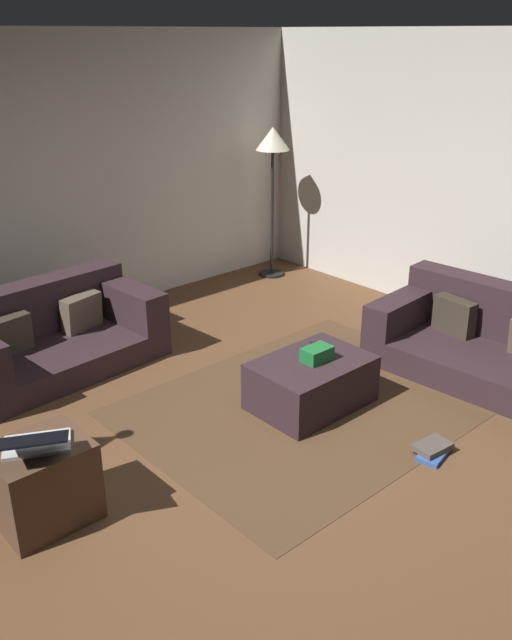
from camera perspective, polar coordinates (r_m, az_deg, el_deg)
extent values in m
plane|color=brown|center=(4.40, 0.59, -12.42)|extent=(6.40, 6.40, 0.00)
cube|color=beige|center=(6.39, -19.10, 10.53)|extent=(6.40, 0.12, 2.60)
cube|color=#2D1E23|center=(5.78, -16.31, -2.97)|extent=(1.71, 1.00, 0.22)
cube|color=#2D1E23|center=(5.91, -18.28, 0.94)|extent=(1.66, 0.35, 0.45)
cube|color=#2D1E23|center=(6.00, -10.85, 1.46)|extent=(0.30, 0.91, 0.33)
cube|color=brown|center=(5.92, -14.48, 0.64)|extent=(0.38, 0.22, 0.31)
cube|color=#372D24|center=(5.64, -20.11, -1.23)|extent=(0.38, 0.18, 0.30)
cube|color=#2D1E23|center=(5.72, 18.36, -3.43)|extent=(1.05, 1.76, 0.23)
cube|color=#2D1E23|center=(5.87, 20.26, 0.66)|extent=(0.37, 1.71, 0.45)
cube|color=#2D1E23|center=(5.92, 12.42, 0.86)|extent=(0.94, 0.31, 0.27)
cube|color=#372D24|center=(5.86, 16.36, 0.34)|extent=(0.16, 0.37, 0.30)
cube|color=#2D1E23|center=(5.01, 4.66, -5.29)|extent=(0.85, 0.59, 0.36)
cube|color=#19662D|center=(4.90, 5.15, -2.87)|extent=(0.22, 0.15, 0.10)
cube|color=black|center=(5.11, 5.20, -2.28)|extent=(0.11, 0.17, 0.02)
cube|color=#4C3323|center=(4.06, -17.51, -12.91)|extent=(0.52, 0.44, 0.48)
cube|color=silver|center=(3.92, -17.95, -9.93)|extent=(0.42, 0.36, 0.02)
cube|color=black|center=(3.74, -18.26, -9.60)|extent=(0.42, 0.36, 0.08)
cube|color=#2D5193|center=(4.65, 14.73, -10.85)|extent=(0.29, 0.20, 0.03)
cube|color=#4C423D|center=(4.66, 14.64, -10.27)|extent=(0.26, 0.19, 0.04)
cylinder|color=black|center=(7.74, 1.32, 3.94)|extent=(0.28, 0.28, 0.02)
cylinder|color=black|center=(7.54, 1.37, 8.87)|extent=(0.04, 0.04, 1.40)
cone|color=beige|center=(7.38, 1.43, 15.05)|extent=(0.36, 0.36, 0.24)
cube|color=#4C341F|center=(5.09, 4.60, -7.06)|extent=(2.60, 2.00, 0.01)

